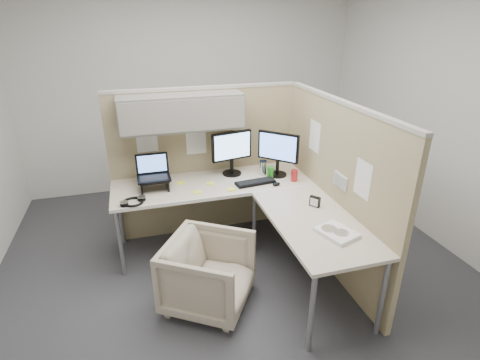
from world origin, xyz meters
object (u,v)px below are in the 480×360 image
object	(u,v)px
desk	(246,201)
keyboard	(255,182)
monitor_left	(232,150)
office_chair	(209,270)

from	to	relation	value
desk	keyboard	xyz separation A→B (m)	(0.17, 0.26, 0.05)
monitor_left	keyboard	world-z (taller)	monitor_left
office_chair	keyboard	distance (m)	1.06
monitor_left	desk	bearing A→B (deg)	-102.76
desk	office_chair	size ratio (longest dim) A/B	2.96
desk	keyboard	distance (m)	0.32
desk	office_chair	world-z (taller)	desk
office_chair	monitor_left	distance (m)	1.33
monitor_left	keyboard	distance (m)	0.43
keyboard	monitor_left	bearing A→B (deg)	111.67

